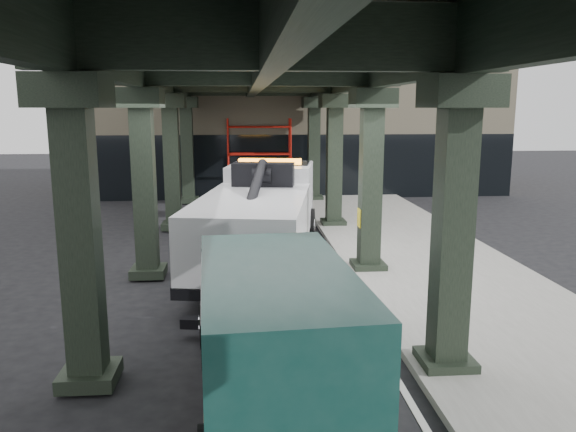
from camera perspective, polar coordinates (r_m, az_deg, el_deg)
name	(u,v)px	position (r m, az deg, el deg)	size (l,w,h in m)	color
ground	(280,299)	(13.58, -0.85, -8.41)	(90.00, 90.00, 0.00)	black
sidewalk	(435,268)	(16.34, 14.67, -5.15)	(5.00, 40.00, 0.15)	gray
lane_stripe	(336,273)	(15.67, 4.89, -5.78)	(0.12, 38.00, 0.01)	silver
viaduct	(258,70)	(14.83, -3.05, 14.64)	(7.40, 32.00, 6.40)	black
building	(290,117)	(32.92, 0.25, 10.06)	(22.00, 10.00, 8.00)	#C6B793
scaffolding	(259,158)	(27.55, -2.94, 5.94)	(3.08, 0.88, 4.00)	red
tow_truck	(262,214)	(16.15, -2.66, 0.19)	(4.02, 9.61, 3.06)	black
towed_van	(274,331)	(8.53, -1.45, -11.59)	(2.59, 5.79, 2.29)	#113D37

